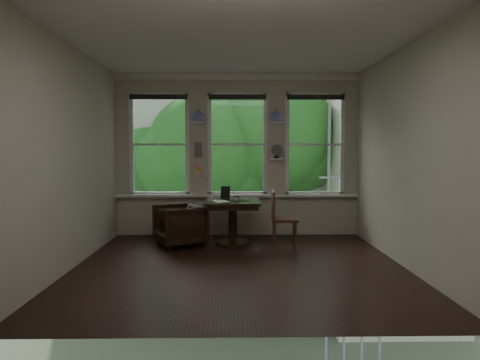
{
  "coord_description": "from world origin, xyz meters",
  "views": [
    {
      "loc": [
        -0.09,
        -5.78,
        1.59
      ],
      "look_at": [
        0.03,
        0.9,
        1.13
      ],
      "focal_mm": 32.0,
      "sensor_mm": 36.0,
      "label": 1
    }
  ],
  "objects_px": {
    "laptop": "(241,200)",
    "side_chair_right": "(285,219)",
    "table": "(233,223)",
    "mug": "(210,199)",
    "armchair_left": "(180,225)"
  },
  "relations": [
    {
      "from": "table",
      "to": "mug",
      "type": "height_order",
      "value": "mug"
    },
    {
      "from": "table",
      "to": "laptop",
      "type": "xyz_separation_m",
      "value": [
        0.13,
        -0.06,
        0.39
      ]
    },
    {
      "from": "side_chair_right",
      "to": "mug",
      "type": "relative_size",
      "value": 9.94
    },
    {
      "from": "table",
      "to": "mug",
      "type": "distance_m",
      "value": 0.57
    },
    {
      "from": "armchair_left",
      "to": "table",
      "type": "bearing_deg",
      "value": 68.01
    },
    {
      "from": "table",
      "to": "laptop",
      "type": "bearing_deg",
      "value": -23.25
    },
    {
      "from": "armchair_left",
      "to": "laptop",
      "type": "relative_size",
      "value": 2.22
    },
    {
      "from": "armchair_left",
      "to": "side_chair_right",
      "type": "distance_m",
      "value": 1.75
    },
    {
      "from": "table",
      "to": "mug",
      "type": "xyz_separation_m",
      "value": [
        -0.37,
        -0.11,
        0.42
      ]
    },
    {
      "from": "table",
      "to": "armchair_left",
      "type": "relative_size",
      "value": 1.18
    },
    {
      "from": "armchair_left",
      "to": "side_chair_right",
      "type": "xyz_separation_m",
      "value": [
        1.74,
        -0.09,
        0.11
      ]
    },
    {
      "from": "laptop",
      "to": "side_chair_right",
      "type": "bearing_deg",
      "value": -5.45
    },
    {
      "from": "table",
      "to": "laptop",
      "type": "relative_size",
      "value": 2.63
    },
    {
      "from": "table",
      "to": "armchair_left",
      "type": "xyz_separation_m",
      "value": [
        -0.88,
        -0.07,
        -0.03
      ]
    },
    {
      "from": "armchair_left",
      "to": "laptop",
      "type": "xyz_separation_m",
      "value": [
        1.01,
        0.01,
        0.42
      ]
    }
  ]
}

